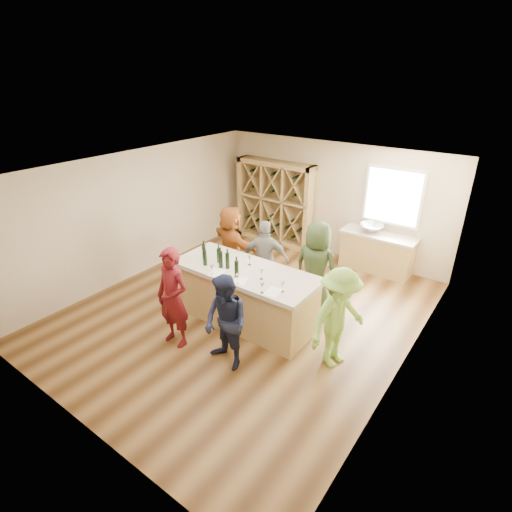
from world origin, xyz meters
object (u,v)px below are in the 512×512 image
Objects in this scene: wine_bottle_a at (204,252)px; person_near_left at (173,298)px; wine_bottle_c at (219,256)px; person_far_right at (316,268)px; person_near_right at (226,323)px; person_far_left at (231,244)px; wine_bottle_d at (221,260)px; person_far_mid at (265,259)px; wine_bottle_f at (237,269)px; wine_bottle_e at (227,261)px; wine_bottle_b at (205,258)px; person_server at (338,318)px; sink at (371,228)px; wine_rack at (275,203)px; tasting_counter_base at (245,297)px.

person_near_left is at bearing -73.95° from wine_bottle_a.
wine_bottle_c is 0.15× the size of person_far_right.
person_near_right is at bearing 83.03° from person_far_right.
person_near_left reaches higher than person_far_left.
wine_bottle_d is 1.26m from person_far_mid.
person_far_right is 6.12× the size of wine_bottle_f.
wine_bottle_a reaches higher than wine_bottle_c.
wine_bottle_e reaches higher than wine_bottle_c.
person_near_left is 1.17m from wine_bottle_f.
wine_bottle_b is 0.44m from wine_bottle_e.
wine_bottle_c is 0.21m from wine_bottle_d.
person_far_right is at bearing 58.36° from person_server.
person_far_mid is at bearing 102.55° from wine_bottle_f.
sink is 3.85m from wine_bottle_c.
person_server is at bearing 3.92° from wine_bottle_b.
wine_bottle_b is (-1.71, -3.74, 0.22)m from sink.
sink is 1.81× the size of wine_bottle_e.
person_far_right is at bearing -163.39° from person_far_left.
wine_bottle_f is at bearing -65.59° from wine_rack.
wine_bottle_b is 0.27m from wine_bottle_c.
person_near_right is 0.93× the size of person_far_left.
wine_bottle_d is 0.18× the size of person_far_left.
person_far_mid is at bearing -116.90° from sink.
wine_bottle_f is (-0.97, -3.75, 0.22)m from sink.
person_far_left is at bearing 119.71° from wine_bottle_c.
person_far_right is at bearing 51.69° from tasting_counter_base.
wine_bottle_c is at bearing -114.26° from sink.
wine_bottle_d reaches higher than wine_bottle_a.
person_far_left reaches higher than wine_bottle_b.
wine_bottle_f is (-0.47, 0.87, 0.43)m from person_near_right.
wine_bottle_c is at bearing 48.38° from person_far_mid.
person_near_left is (-0.28, -1.10, -0.34)m from wine_bottle_e.
person_far_left is (-0.84, 1.32, -0.38)m from wine_bottle_d.
wine_bottle_e is (-0.28, -0.14, 0.73)m from tasting_counter_base.
person_far_right is (1.56, 1.38, -0.31)m from wine_bottle_b.
wine_bottle_a is (-1.91, -3.55, 0.21)m from sink.
sink is 1.92× the size of wine_bottle_a.
wine_bottle_c is 1.16m from person_far_mid.
person_far_left is at bearing 110.99° from wine_bottle_b.
wine_bottle_a is 1.33m from person_far_mid.
wine_bottle_a is 0.17× the size of person_server.
wine_bottle_d is 0.13m from wine_bottle_e.
person_far_left is at bearing 139.03° from person_near_right.
sink is 4.12m from wine_bottle_b.
wine_bottle_a is 0.33m from wine_bottle_c.
person_far_right reaches higher than wine_bottle_b.
person_far_right reaches higher than wine_bottle_e.
wine_bottle_f is at bearing -25.24° from wine_bottle_e.
wine_bottle_e is at bearing 21.30° from wine_bottle_d.
tasting_counter_base is 8.28× the size of wine_bottle_d.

